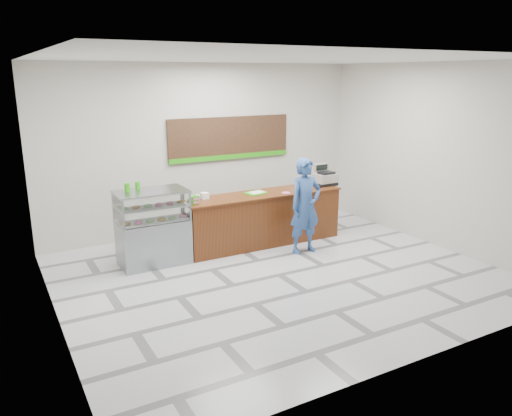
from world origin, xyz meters
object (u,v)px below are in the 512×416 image
cash_register (323,177)px  serving_tray (256,193)px  display_case (153,227)px  customer (305,206)px  sales_counter (263,219)px

cash_register → serving_tray: size_ratio=1.06×
display_case → serving_tray: size_ratio=2.94×
display_case → customer: 2.81m
customer → sales_counter: bearing=119.4°
serving_tray → cash_register: bearing=-11.2°
sales_counter → customer: customer is taller
sales_counter → cash_register: cash_register is taller
display_case → serving_tray: (2.10, 0.05, 0.37)m
display_case → customer: customer is taller
sales_counter → serving_tray: serving_tray is taller
sales_counter → serving_tray: size_ratio=7.20×
serving_tray → display_case: bearing=169.5°
serving_tray → customer: 1.04m
cash_register → serving_tray: cash_register is taller
customer → display_case: bearing=162.7°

